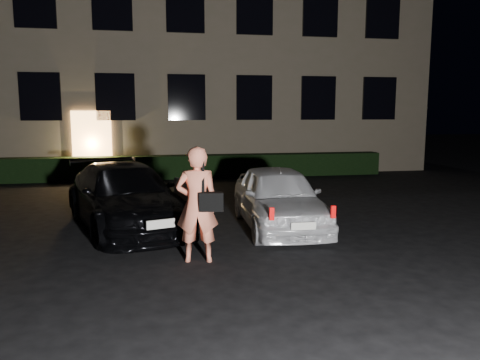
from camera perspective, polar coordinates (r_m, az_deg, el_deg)
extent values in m
plane|color=black|center=(7.50, -0.09, -10.84)|extent=(80.00, 80.00, 0.00)
cube|color=#6A604C|center=(22.29, -7.42, 17.38)|extent=(20.00, 8.00, 12.00)
cube|color=#FFAD5C|center=(18.08, -17.58, 4.08)|extent=(1.40, 0.10, 2.50)
cube|color=black|center=(18.34, -23.17, 9.33)|extent=(1.40, 0.10, 1.70)
cube|color=black|center=(17.96, -14.93, 9.75)|extent=(1.40, 0.10, 1.70)
cube|color=black|center=(17.96, -6.51, 9.98)|extent=(1.40, 0.10, 1.70)
cube|color=black|center=(18.33, 1.75, 9.99)|extent=(1.40, 0.10, 1.70)
cube|color=black|center=(19.05, 9.53, 9.82)|extent=(1.40, 0.10, 1.70)
cube|color=black|center=(20.08, 16.61, 9.51)|extent=(1.40, 0.10, 1.70)
cube|color=black|center=(18.71, -23.75, 19.16)|extent=(1.40, 0.10, 1.70)
cube|color=black|center=(18.34, -15.33, 19.79)|extent=(1.40, 0.10, 1.70)
cube|color=black|center=(18.34, -6.68, 20.02)|extent=(1.40, 0.10, 1.70)
cube|color=black|center=(18.70, 1.79, 19.84)|extent=(1.40, 0.10, 1.70)
cube|color=black|center=(19.41, 9.77, 19.30)|extent=(1.40, 0.10, 1.70)
cube|color=black|center=(20.42, 17.00, 18.51)|extent=(1.40, 0.10, 1.70)
cube|color=black|center=(17.63, -6.27, 1.63)|extent=(15.00, 0.70, 0.85)
imported|color=black|center=(10.27, -13.84, -1.94)|extent=(3.18, 5.00, 1.35)
cube|color=white|center=(9.73, -6.82, -1.35)|extent=(0.37, 0.95, 0.45)
cube|color=silver|center=(8.01, -9.65, -5.30)|extent=(0.48, 0.19, 0.15)
imported|color=silver|center=(9.97, 4.70, -2.10)|extent=(1.70, 3.94, 1.32)
cube|color=red|center=(8.07, 3.89, -4.14)|extent=(0.08, 0.05, 0.22)
cube|color=red|center=(8.37, 11.31, -3.83)|extent=(0.08, 0.05, 0.22)
cube|color=silver|center=(8.20, 7.73, -5.57)|extent=(0.44, 0.06, 0.13)
imported|color=#FF8664|center=(7.69, -5.27, -2.99)|extent=(0.75, 0.55, 1.91)
cube|color=black|center=(7.54, -3.52, -2.66)|extent=(0.41, 0.23, 0.30)
cube|color=black|center=(7.52, -4.53, 0.64)|extent=(0.05, 0.07, 0.59)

